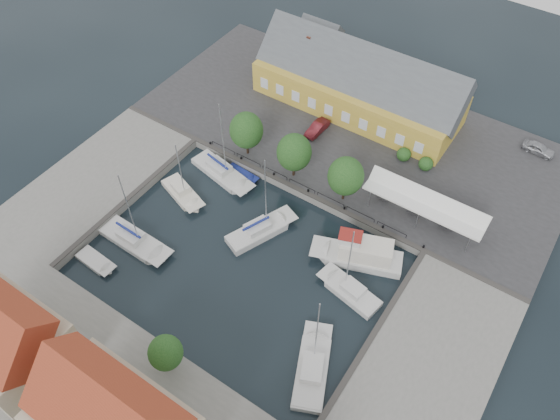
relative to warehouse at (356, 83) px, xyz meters
name	(u,v)px	position (x,y,z in m)	size (l,w,h in m)	color
ground	(250,253)	(2.60, -28.36, -4.43)	(140.00, 140.00, 0.00)	black
north_quay	(350,134)	(2.60, -5.36, -3.93)	(56.00, 26.00, 1.00)	#2D2D30
west_quay	(97,181)	(-19.40, -30.36, -3.93)	(12.00, 24.00, 1.00)	slate
east_quay	(425,369)	(24.60, -30.36, -3.93)	(12.00, 24.00, 1.00)	slate
south_bank	(115,406)	(2.60, -49.36, -3.93)	(56.00, 14.00, 1.00)	slate
quay_edge_fittings	(274,219)	(2.62, -23.61, -3.37)	(56.00, 24.72, 0.40)	#383533
warehouse	(356,83)	(0.00, 0.00, 0.00)	(28.56, 14.00, 9.55)	gold
tent_canopy	(426,202)	(16.60, -13.86, -0.74)	(14.00, 4.00, 2.83)	white
quay_trees	(294,152)	(0.60, -16.36, 0.45)	(18.20, 4.20, 6.30)	black
car_silver	(539,148)	(24.45, 4.44, -2.74)	(1.63, 4.04, 1.38)	#A1A3A8
car_red	(317,128)	(-1.11, -7.94, -2.75)	(1.45, 4.14, 1.37)	maroon
center_sailboat	(260,231)	(1.96, -25.49, -4.06)	(5.61, 8.85, 11.93)	silver
trawler	(360,255)	(13.26, -22.48, -3.41)	(10.49, 6.29, 5.00)	silver
east_boat_a	(350,292)	(14.46, -26.78, -4.17)	(7.60, 3.76, 10.52)	silver
east_boat_c	(312,369)	(15.63, -36.26, -4.17)	(6.11, 9.28, 11.43)	silver
west_boat_a	(222,173)	(-7.46, -20.54, -4.16)	(9.74, 4.43, 12.41)	silver
west_boat_b	(183,194)	(-9.28, -25.96, -4.17)	(7.12, 4.38, 9.54)	silver
west_boat_d	(135,241)	(-9.08, -34.54, -4.16)	(9.40, 3.02, 12.31)	silver
launch_sw	(96,262)	(-10.76, -38.95, -4.34)	(5.07, 2.13, 0.98)	silver
launch_nw	(241,176)	(-5.31, -19.45, -4.34)	(4.71, 2.16, 0.88)	navy
townhouses	(97,418)	(4.52, -51.60, 1.40)	(36.30, 8.50, 12.00)	#C5B597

